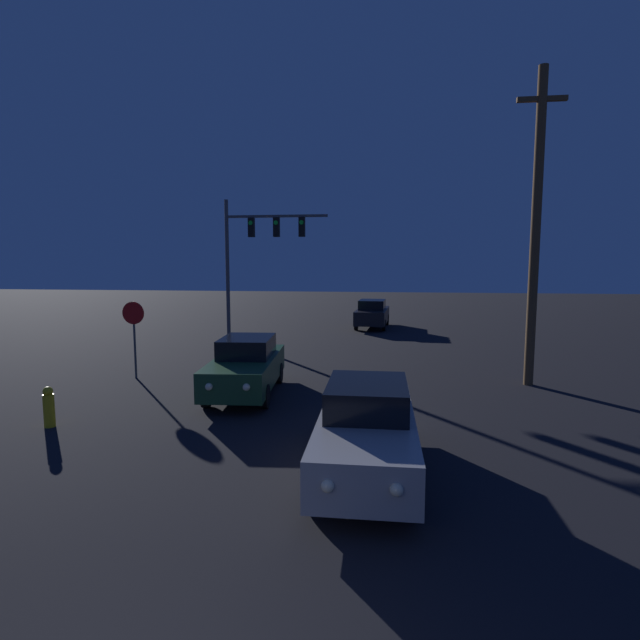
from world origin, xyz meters
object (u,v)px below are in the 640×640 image
traffic_signal_mast (255,244)px  car_far (372,314)px  fire_hydrant (49,407)px  utility_pole (536,226)px  car_near (367,429)px  car_mid (246,366)px  stop_sign (134,325)px

traffic_signal_mast → car_far: bearing=42.9°
traffic_signal_mast → fire_hydrant: (-1.36, -13.19, -4.08)m
car_far → traffic_signal_mast: (-5.45, -5.05, 3.74)m
car_far → traffic_signal_mast: size_ratio=0.68×
utility_pole → car_near: bearing=-123.5°
car_mid → utility_pole: utility_pole is taller
car_near → fire_hydrant: bearing=-12.6°
car_near → utility_pole: bearing=-123.9°
stop_sign → fire_hydrant: stop_sign is taller
car_near → fire_hydrant: car_near is taller
car_near → traffic_signal_mast: 16.29m
fire_hydrant → stop_sign: bearing=94.8°
car_near → car_mid: (-3.57, 4.91, 0.00)m
traffic_signal_mast → stop_sign: 9.09m
stop_sign → car_far: bearing=61.9°
car_far → stop_sign: size_ratio=1.84×
utility_pole → car_mid: bearing=-165.5°
car_mid → stop_sign: size_ratio=1.84×
car_far → utility_pole: (5.05, -12.76, 3.97)m
car_near → traffic_signal_mast: bearing=-68.8°
stop_sign → car_mid: bearing=-18.8°
car_near → traffic_signal_mast: (-5.84, 14.74, 3.74)m
car_near → car_far: (-0.40, 19.80, 0.00)m
car_mid → traffic_signal_mast: traffic_signal_mast is taller
car_near → fire_hydrant: size_ratio=4.81×
car_near → fire_hydrant: 7.38m
car_far → utility_pole: 14.29m
car_near → car_mid: bearing=-54.5°
car_mid → traffic_signal_mast: 10.76m
traffic_signal_mast → utility_pole: bearing=-36.3°
stop_sign → fire_hydrant: bearing=-85.2°
car_mid → stop_sign: (-4.04, 1.37, 0.93)m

